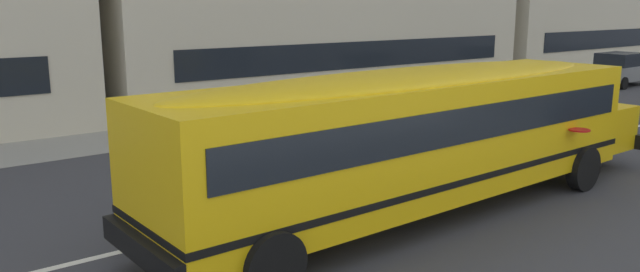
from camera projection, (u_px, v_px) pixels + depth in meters
The scene contains 6 objects.
ground_plane at pixel (390, 187), 13.67m from camera, with size 400.00×400.00×0.00m, color #38383D.
sidewalk_far at pixel (210, 128), 20.23m from camera, with size 120.00×3.00×0.01m, color gray.
lane_centreline at pixel (390, 186), 13.67m from camera, with size 110.00×0.16×0.01m, color silver.
school_bus at pixel (424, 128), 11.67m from camera, with size 12.52×2.97×2.79m.
parked_car_silver_far_corner at pixel (506, 83), 25.05m from camera, with size 3.96×2.00×1.64m.
parked_car_grey_past_driveway at pixel (620, 69), 30.63m from camera, with size 3.92×1.92×1.64m.
Camera 1 is at (-9.24, -9.47, 3.94)m, focal length 34.60 mm.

